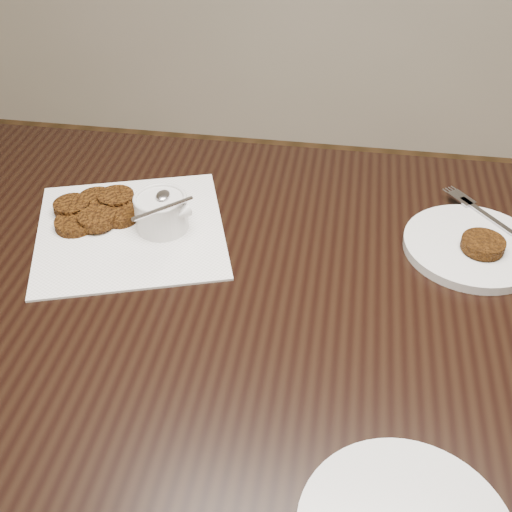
% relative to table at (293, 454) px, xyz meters
% --- Properties ---
extents(table, '(1.45, 0.93, 0.75)m').
position_rel_table_xyz_m(table, '(0.00, 0.00, 0.00)').
color(table, black).
rests_on(table, floor).
extents(napkin, '(0.39, 0.39, 0.00)m').
position_rel_table_xyz_m(napkin, '(-0.30, 0.13, 0.38)').
color(napkin, white).
rests_on(napkin, table).
extents(sauce_ramekin, '(0.12, 0.12, 0.12)m').
position_rel_table_xyz_m(sauce_ramekin, '(-0.25, 0.15, 0.44)').
color(sauce_ramekin, silver).
rests_on(sauce_ramekin, napkin).
extents(patty_cluster, '(0.25, 0.25, 0.02)m').
position_rel_table_xyz_m(patty_cluster, '(-0.37, 0.16, 0.39)').
color(patty_cluster, '#5E340C').
rests_on(patty_cluster, napkin).
extents(plate_with_patty, '(0.31, 0.31, 0.03)m').
position_rel_table_xyz_m(plate_with_patty, '(0.26, 0.17, 0.39)').
color(plate_with_patty, silver).
rests_on(plate_with_patty, table).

